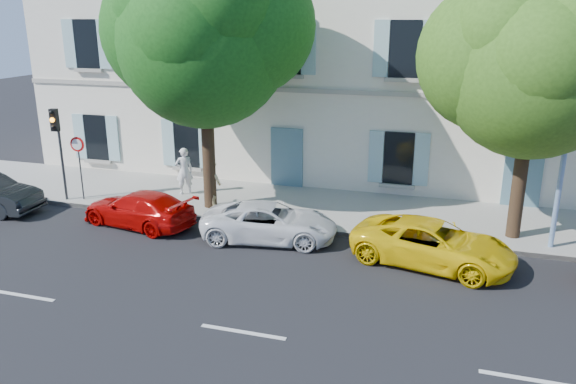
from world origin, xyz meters
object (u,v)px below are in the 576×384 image
(tree_left, at_px, (204,42))
(pedestrian_a, at_px, (184,171))
(car_yellow_supercar, at_px, (433,244))
(tree_right, at_px, (534,70))
(pedestrian_b, at_px, (212,184))
(car_white_coupe, at_px, (270,222))
(car_red_coupe, at_px, (139,209))
(traffic_light, at_px, (57,135))
(road_sign, at_px, (79,155))
(street_lamp, at_px, (573,102))

(tree_left, distance_m, pedestrian_a, 5.22)
(car_yellow_supercar, distance_m, tree_right, 5.77)
(pedestrian_a, height_order, pedestrian_b, pedestrian_a)
(car_white_coupe, bearing_deg, tree_right, -82.35)
(pedestrian_a, bearing_deg, car_red_coupe, 51.95)
(car_red_coupe, height_order, pedestrian_a, pedestrian_a)
(car_yellow_supercar, height_order, tree_right, tree_right)
(car_white_coupe, xyz_separation_m, traffic_light, (-8.45, 1.14, 2.04))
(road_sign, bearing_deg, car_yellow_supercar, -8.14)
(car_white_coupe, relative_size, car_yellow_supercar, 0.93)
(traffic_light, bearing_deg, pedestrian_a, 27.10)
(car_white_coupe, xyz_separation_m, street_lamp, (8.32, 1.39, 3.90))
(tree_right, xyz_separation_m, street_lamp, (1.03, -0.72, -0.78))
(pedestrian_a, distance_m, pedestrian_b, 1.88)
(car_red_coupe, bearing_deg, traffic_light, -96.25)
(traffic_light, bearing_deg, pedestrian_b, 10.44)
(traffic_light, height_order, pedestrian_b, traffic_light)
(car_red_coupe, distance_m, pedestrian_a, 3.26)
(tree_left, height_order, traffic_light, tree_left)
(road_sign, height_order, street_lamp, street_lamp)
(car_yellow_supercar, distance_m, pedestrian_b, 8.31)
(car_red_coupe, bearing_deg, pedestrian_b, 153.85)
(car_yellow_supercar, bearing_deg, tree_right, -29.87)
(street_lamp, height_order, pedestrian_a, street_lamp)
(car_red_coupe, bearing_deg, tree_right, 111.33)
(car_yellow_supercar, distance_m, pedestrian_a, 10.15)
(tree_right, relative_size, street_lamp, 1.04)
(road_sign, xyz_separation_m, pedestrian_b, (4.94, 0.74, -0.90))
(road_sign, relative_size, street_lamp, 0.31)
(tree_left, bearing_deg, street_lamp, -3.34)
(tree_right, bearing_deg, road_sign, -177.39)
(tree_right, xyz_separation_m, pedestrian_b, (-10.21, 0.05, -4.29))
(car_red_coupe, xyz_separation_m, pedestrian_a, (0.09, 3.22, 0.47))
(tree_left, bearing_deg, traffic_light, -170.67)
(street_lamp, bearing_deg, tree_right, 144.99)
(road_sign, bearing_deg, tree_left, 7.29)
(tree_left, relative_size, pedestrian_b, 5.44)
(traffic_light, bearing_deg, car_yellow_supercar, -6.62)
(tree_left, xyz_separation_m, pedestrian_a, (-1.57, 1.12, -4.85))
(car_red_coupe, distance_m, car_white_coupe, 4.59)
(car_red_coupe, xyz_separation_m, street_lamp, (12.92, 1.45, 3.90))
(car_white_coupe, bearing_deg, traffic_light, 73.86)
(car_yellow_supercar, bearing_deg, pedestrian_a, 81.98)
(car_yellow_supercar, distance_m, traffic_light, 13.67)
(car_yellow_supercar, xyz_separation_m, traffic_light, (-13.43, 1.56, 2.00))
(car_yellow_supercar, distance_m, road_sign, 13.02)
(car_red_coupe, height_order, traffic_light, traffic_light)
(car_yellow_supercar, bearing_deg, pedestrian_b, 84.56)
(tree_right, xyz_separation_m, traffic_light, (-15.75, -0.97, -2.63))
(car_red_coupe, xyz_separation_m, car_yellow_supercar, (9.57, -0.36, 0.04))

